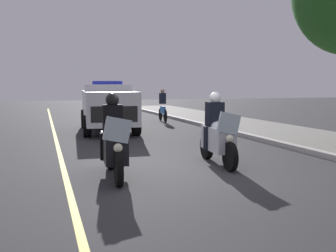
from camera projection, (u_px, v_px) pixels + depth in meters
ground_plane at (176, 168)px, 8.71m from camera, size 80.00×80.00×0.00m
curb_strip at (323, 154)px, 9.98m from camera, size 48.00×0.24×0.15m
lane_stripe_center at (65, 176)px, 7.94m from camera, size 48.00×0.12×0.01m
police_motorcycle_lead_left at (114, 143)px, 7.78m from camera, size 2.14×0.62×1.72m
police_motorcycle_lead_right at (217, 135)px, 9.02m from camera, size 2.14×0.62×1.72m
police_suv at (108, 105)px, 15.49m from camera, size 5.02×2.36×2.05m
cyclist_background at (163, 105)px, 19.73m from camera, size 1.76×0.34×1.69m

